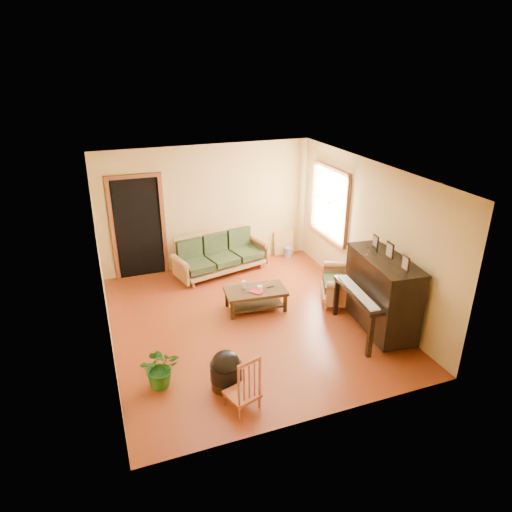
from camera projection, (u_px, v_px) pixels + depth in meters
name	position (u px, v px, depth m)	size (l,w,h in m)	color
floor	(248.00, 320.00, 7.88)	(5.00, 5.00, 0.00)	#66220D
doorway	(138.00, 228.00, 9.14)	(1.08, 0.16, 2.05)	black
window	(330.00, 203.00, 9.11)	(0.12, 1.36, 1.46)	white
sofa	(221.00, 254.00, 9.48)	(1.97, 0.83, 0.84)	#A1663B
coffee_table	(256.00, 299.00, 8.17)	(1.07, 0.59, 0.39)	black
armchair	(344.00, 279.00, 8.33)	(0.87, 0.91, 0.91)	#A1663B
piano	(381.00, 295.00, 7.35)	(0.87, 1.48, 1.31)	black
footstool	(226.00, 374.00, 6.22)	(0.44, 0.44, 0.42)	black
red_chair	(242.00, 381.00, 5.78)	(0.38, 0.41, 0.81)	maroon
leaning_frame	(284.00, 243.00, 10.38)	(0.44, 0.10, 0.59)	gold
ceramic_crock	(288.00, 252.00, 10.36)	(0.18, 0.18, 0.22)	#3544A0
potted_plant	(161.00, 367.00, 6.21)	(0.54, 0.46, 0.60)	#1B5217
book	(254.00, 293.00, 7.94)	(0.16, 0.22, 0.02)	maroon
candle	(244.00, 284.00, 8.14)	(0.08, 0.08, 0.13)	silver
glass_jar	(260.00, 288.00, 8.09)	(0.10, 0.10, 0.07)	silver
remote	(270.00, 287.00, 8.18)	(0.13, 0.04, 0.01)	black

